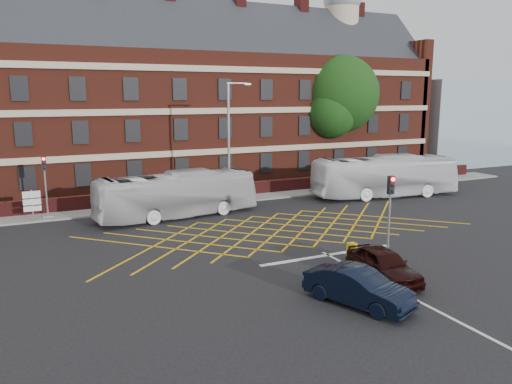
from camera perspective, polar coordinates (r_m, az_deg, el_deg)
name	(u,v)px	position (r m, az deg, el deg)	size (l,w,h in m)	color
ground	(295,238)	(29.71, 4.50, -5.30)	(120.00, 120.00, 0.00)	black
victorian_building	(184,100)	(48.90, -8.20, 10.34)	(51.00, 12.17, 20.40)	#5A2217
boundary_wall	(217,191)	(41.05, -4.52, 0.06)	(56.00, 0.50, 1.10)	#4E1514
far_pavement	(221,200)	(40.23, -4.01, -0.87)	(60.00, 3.00, 0.12)	slate
glass_block	(451,122)	(66.54, 21.40, 7.41)	(14.00, 10.00, 10.00)	#99B2BF
box_junction_hatching	(279,230)	(31.39, 2.69, -4.37)	(11.50, 0.12, 0.02)	#CC990C
stop_line	(328,255)	(26.87, 8.24, -7.14)	(8.00, 0.30, 0.02)	silver
centre_line	(415,300)	(22.10, 17.75, -11.65)	(0.15, 14.00, 0.02)	silver
bus_left	(177,195)	(34.83, -9.00, -0.30)	(2.64, 11.30, 3.15)	silver
bus_right	(385,176)	(42.68, 14.50, 1.76)	(2.88, 12.32, 3.43)	silver
car_navy	(358,287)	(20.81, 11.61, -10.60)	(1.58, 4.52, 1.49)	black
car_maroon	(383,264)	(23.70, 14.36, -8.01)	(1.76, 4.39, 1.49)	black
deciduous_tree	(339,100)	(50.49, 9.52, 10.34)	(7.79, 7.62, 12.22)	black
traffic_light_near	(389,224)	(26.86, 14.95, -3.51)	(0.70, 0.70, 4.27)	slate
traffic_light_far	(46,193)	(36.89, -22.85, -0.10)	(0.70, 0.70, 4.27)	slate
street_lamp	(230,166)	(36.67, -3.01, 2.96)	(2.25, 1.00, 9.22)	slate
direction_signs	(32,202)	(36.06, -24.22, -1.08)	(1.10, 0.16, 2.20)	gray
utility_cabinet	(352,251)	(26.41, 10.89, -6.62)	(0.42, 0.40, 0.84)	gold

